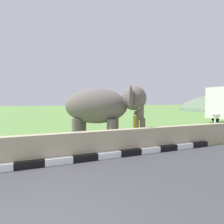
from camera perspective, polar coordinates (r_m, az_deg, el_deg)
striped_curb at (r=6.90m, az=-26.47°, el=-13.89°), size 16.20×0.20×0.24m
barrier_parapet at (r=7.37m, az=-7.60°, el=-9.48°), size 28.00×0.36×1.00m
elephant at (r=9.67m, az=-2.55°, el=1.49°), size 3.95×3.54×2.84m
person_handler at (r=9.71m, az=6.97°, el=-3.92°), size 0.38×0.64×1.66m
cow_mid at (r=21.34m, az=28.86°, el=-0.70°), size 1.69×1.57×1.23m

